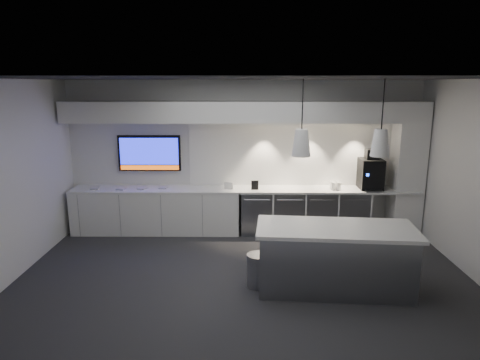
{
  "coord_description": "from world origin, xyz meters",
  "views": [
    {
      "loc": [
        -0.02,
        -6.02,
        2.95
      ],
      "look_at": [
        -0.07,
        1.1,
        1.32
      ],
      "focal_mm": 32.0,
      "sensor_mm": 36.0,
      "label": 1
    }
  ],
  "objects_px": {
    "wall_tv": "(149,153)",
    "coffee_machine": "(371,172)",
    "bin": "(258,270)",
    "island": "(335,258)"
  },
  "relations": [
    {
      "from": "island",
      "to": "bin",
      "type": "height_order",
      "value": "island"
    },
    {
      "from": "wall_tv",
      "to": "bin",
      "type": "relative_size",
      "value": 2.55
    },
    {
      "from": "wall_tv",
      "to": "island",
      "type": "bearing_deg",
      "value": -40.37
    },
    {
      "from": "wall_tv",
      "to": "bin",
      "type": "distance_m",
      "value": 3.62
    },
    {
      "from": "coffee_machine",
      "to": "island",
      "type": "bearing_deg",
      "value": -114.85
    },
    {
      "from": "island",
      "to": "bin",
      "type": "relative_size",
      "value": 4.71
    },
    {
      "from": "coffee_machine",
      "to": "bin",
      "type": "bearing_deg",
      "value": -133.01
    },
    {
      "from": "wall_tv",
      "to": "coffee_machine",
      "type": "bearing_deg",
      "value": -3.21
    },
    {
      "from": "island",
      "to": "bin",
      "type": "bearing_deg",
      "value": 179.43
    },
    {
      "from": "bin",
      "to": "coffee_machine",
      "type": "distance_m",
      "value": 3.44
    }
  ]
}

